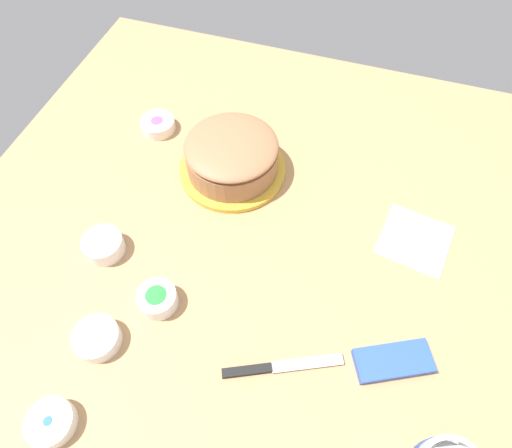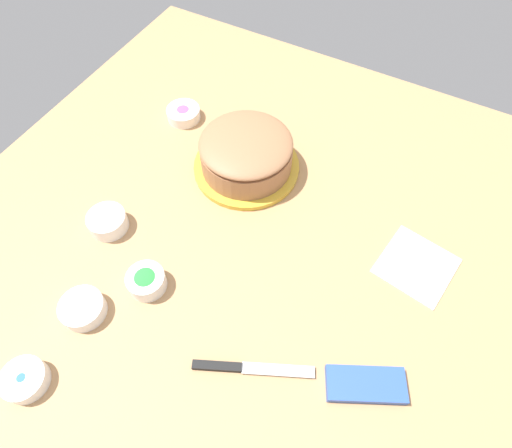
# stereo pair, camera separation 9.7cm
# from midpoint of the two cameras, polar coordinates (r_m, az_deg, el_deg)

# --- Properties ---
(ground_plane) EXTENTS (1.54, 1.54, 0.00)m
(ground_plane) POSITION_cam_midpoint_polar(r_m,az_deg,el_deg) (0.95, 3.73, -6.66)
(ground_plane) COLOR tan
(frosted_cake) EXTENTS (0.27, 0.27, 0.11)m
(frosted_cake) POSITION_cam_midpoint_polar(r_m,az_deg,el_deg) (1.08, 1.30, 8.97)
(frosted_cake) COLOR gold
(frosted_cake) RESTS_ON ground_plane
(spreading_knife) EXTENTS (0.22, 0.12, 0.01)m
(spreading_knife) POSITION_cam_midpoint_polar(r_m,az_deg,el_deg) (0.87, 1.48, -18.76)
(spreading_knife) COLOR silver
(spreading_knife) RESTS_ON ground_plane
(sprinkle_bowl_blue) EXTENTS (0.08, 0.08, 0.03)m
(sprinkle_bowl_blue) POSITION_cam_midpoint_polar(r_m,az_deg,el_deg) (0.94, -25.63, -18.33)
(sprinkle_bowl_blue) COLOR white
(sprinkle_bowl_blue) RESTS_ON ground_plane
(sprinkle_bowl_yellow) EXTENTS (0.09, 0.09, 0.04)m
(sprinkle_bowl_yellow) POSITION_cam_midpoint_polar(r_m,az_deg,el_deg) (1.03, -16.56, 0.14)
(sprinkle_bowl_yellow) COLOR white
(sprinkle_bowl_yellow) RESTS_ON ground_plane
(sprinkle_bowl_green) EXTENTS (0.08, 0.08, 0.04)m
(sprinkle_bowl_green) POSITION_cam_midpoint_polar(r_m,az_deg,el_deg) (0.93, -11.45, -7.59)
(sprinkle_bowl_green) COLOR white
(sprinkle_bowl_green) RESTS_ON ground_plane
(sprinkle_bowl_rainbow) EXTENTS (0.09, 0.09, 0.03)m
(sprinkle_bowl_rainbow) POSITION_cam_midpoint_polar(r_m,az_deg,el_deg) (1.24, -7.31, 14.20)
(sprinkle_bowl_rainbow) COLOR white
(sprinkle_bowl_rainbow) RESTS_ON ground_plane
(sprinkle_bowl_pink) EXTENTS (0.09, 0.09, 0.03)m
(sprinkle_bowl_pink) POSITION_cam_midpoint_polar(r_m,az_deg,el_deg) (0.95, -19.24, -10.76)
(sprinkle_bowl_pink) COLOR white
(sprinkle_bowl_pink) RESTS_ON ground_plane
(candy_box_lower) EXTENTS (0.16, 0.12, 0.02)m
(candy_box_lower) POSITION_cam_midpoint_polar(r_m,az_deg,el_deg) (0.90, 17.54, -19.86)
(candy_box_lower) COLOR #2D51B2
(candy_box_lower) RESTS_ON ground_plane
(paper_napkin) EXTENTS (0.17, 0.17, 0.01)m
(paper_napkin) POSITION_cam_midpoint_polar(r_m,az_deg,el_deg) (1.04, 23.04, -5.26)
(paper_napkin) COLOR white
(paper_napkin) RESTS_ON ground_plane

